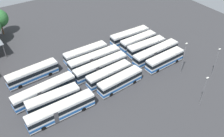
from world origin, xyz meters
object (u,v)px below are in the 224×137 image
(lamp_post_by_building, at_px, (184,57))
(bus_row0_slot1, at_px, (53,100))
(bus_row1_slot4, at_px, (86,53))
(lamp_post_far_corner, at_px, (216,62))
(bus_row2_slot1, at_px, (156,53))
(bus_row1_slot1, at_px, (109,75))
(bus_row1_slot3, at_px, (94,59))
(bus_row0_slot2, at_px, (44,91))
(bus_row1_slot2, at_px, (100,67))
(bus_row2_slot2, at_px, (146,47))
(bus_row1_slot0, at_px, (120,81))
(bus_row2_slot4, at_px, (130,36))
(bus_row0_slot4, at_px, (33,74))
(bus_row2_slot3, at_px, (138,41))
(bus_row0_slot0, at_px, (61,110))
(lamp_post_mid_lot, at_px, (204,90))
(bus_row2_slot0, at_px, (165,60))

(lamp_post_by_building, bearing_deg, bus_row0_slot1, 167.62)
(bus_row1_slot4, relative_size, lamp_post_far_corner, 1.50)
(bus_row2_slot1, xyz_separation_m, lamp_post_far_corner, (6.60, -13.58, 2.68))
(bus_row1_slot1, height_order, bus_row1_slot3, same)
(bus_row0_slot2, xyz_separation_m, bus_row1_slot2, (14.99, 0.73, 0.00))
(bus_row2_slot1, relative_size, bus_row2_slot2, 1.25)
(bus_row0_slot2, distance_m, lamp_post_far_corner, 40.56)
(bus_row1_slot1, bearing_deg, bus_row1_slot0, -76.97)
(bus_row2_slot1, distance_m, bus_row2_slot4, 11.11)
(bus_row1_slot4, bearing_deg, bus_row0_slot4, -177.52)
(bus_row0_slot1, height_order, bus_row2_slot4, same)
(bus_row1_slot3, relative_size, bus_row1_slot4, 1.19)
(bus_row0_slot1, distance_m, bus_row2_slot3, 31.15)
(bus_row1_slot2, height_order, bus_row1_slot4, same)
(bus_row0_slot0, bearing_deg, bus_row2_slot4, 29.00)
(bus_row2_slot3, xyz_separation_m, lamp_post_mid_lot, (-3.38, -26.01, 2.47))
(bus_row1_slot4, height_order, bus_row2_slot3, same)
(bus_row1_slot3, relative_size, bus_row2_slot0, 1.26)
(bus_row0_slot0, bearing_deg, bus_row0_slot4, 92.83)
(bus_row2_slot0, bearing_deg, bus_row1_slot3, 146.06)
(bus_row0_slot0, xyz_separation_m, bus_row1_slot2, (14.28, 8.09, 0.00))
(bus_row1_slot4, xyz_separation_m, bus_row2_slot1, (15.85, -10.21, 0.00))
(bus_row0_slot0, bearing_deg, bus_row1_slot2, 29.52)
(bus_row1_slot0, relative_size, bus_row1_slot4, 0.95)
(bus_row0_slot0, bearing_deg, bus_row2_slot2, 16.87)
(bus_row1_slot2, bearing_deg, bus_row0_slot1, -163.18)
(bus_row2_slot2, relative_size, bus_row2_slot3, 1.01)
(bus_row0_slot1, xyz_separation_m, bus_row1_slot1, (14.50, 0.63, 0.00))
(bus_row0_slot4, bearing_deg, bus_row0_slot2, -89.82)
(bus_row2_slot0, relative_size, lamp_post_mid_lot, 1.50)
(bus_row0_slot0, distance_m, bus_row1_slot4, 20.99)
(bus_row2_slot0, xyz_separation_m, bus_row2_slot4, (-0.32, 14.78, 0.00))
(bus_row1_slot0, relative_size, bus_row2_slot2, 1.00)
(bus_row0_slot2, height_order, bus_row2_slot0, same)
(bus_row2_slot1, height_order, bus_row2_slot2, same)
(bus_row1_slot0, bearing_deg, lamp_post_mid_lot, -52.01)
(bus_row0_slot2, height_order, bus_row0_slot4, same)
(bus_row0_slot4, relative_size, lamp_post_mid_lot, 1.64)
(bus_row0_slot1, distance_m, bus_row1_slot2, 14.98)
(bus_row1_slot1, bearing_deg, lamp_post_mid_lot, -56.04)
(bus_row2_slot0, bearing_deg, bus_row0_slot1, 175.88)
(bus_row0_slot1, relative_size, bus_row1_slot3, 0.80)
(bus_row2_slot0, height_order, lamp_post_far_corner, lamp_post_far_corner)
(bus_row0_slot2, distance_m, lamp_post_by_building, 33.68)
(bus_row0_slot4, bearing_deg, bus_row1_slot4, 2.48)
(bus_row0_slot0, relative_size, bus_row1_slot3, 1.00)
(bus_row2_slot1, distance_m, bus_row2_slot2, 3.77)
(lamp_post_far_corner, bearing_deg, bus_row1_slot0, 156.66)
(bus_row1_slot0, distance_m, bus_row2_slot1, 15.39)
(bus_row1_slot0, bearing_deg, bus_row0_slot0, -176.59)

